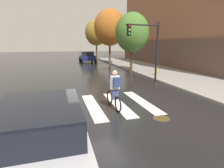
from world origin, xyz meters
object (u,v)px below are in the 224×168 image
(cyclist, at_px, (115,90))
(traffic_light_near, at_px, (147,42))
(sedan_mid, at_px, (87,57))
(street_tree_near, at_px, (132,33))
(manhole_cover, at_px, (161,118))
(street_tree_mid, at_px, (110,28))
(fire_hydrant, at_px, (156,71))
(sedan_near, at_px, (42,136))
(street_tree_far, at_px, (96,33))

(cyclist, xyz_separation_m, traffic_light_near, (3.70, 4.36, 2.02))
(sedan_mid, distance_m, street_tree_near, 12.12)
(street_tree_near, bearing_deg, manhole_cover, -106.70)
(street_tree_mid, bearing_deg, street_tree_near, -88.03)
(fire_hydrant, bearing_deg, street_tree_mid, 98.60)
(cyclist, bearing_deg, street_tree_near, 63.14)
(sedan_mid, bearing_deg, cyclist, -95.80)
(manhole_cover, relative_size, fire_hydrant, 0.82)
(cyclist, bearing_deg, sedan_near, -129.74)
(street_tree_near, relative_size, street_tree_mid, 0.79)
(street_tree_mid, distance_m, street_tree_far, 8.93)
(street_tree_far, bearing_deg, sedan_near, -104.38)
(street_tree_mid, bearing_deg, street_tree_far, 89.07)
(sedan_mid, bearing_deg, street_tree_mid, -65.03)
(manhole_cover, distance_m, street_tree_mid, 18.07)
(sedan_mid, height_order, cyclist, cyclist)
(sedan_mid, height_order, street_tree_mid, street_tree_mid)
(traffic_light_near, bearing_deg, fire_hydrant, 44.20)
(manhole_cover, height_order, street_tree_near, street_tree_near)
(sedan_mid, bearing_deg, traffic_light_near, -84.27)
(manhole_cover, distance_m, street_tree_far, 26.70)
(sedan_near, xyz_separation_m, traffic_light_near, (6.37, 7.58, 2.04))
(traffic_light_near, xyz_separation_m, street_tree_near, (0.84, 4.61, 0.92))
(sedan_near, xyz_separation_m, street_tree_far, (7.13, 27.83, 3.83))
(manhole_cover, height_order, sedan_mid, sedan_mid)
(manhole_cover, bearing_deg, street_tree_mid, 80.38)
(manhole_cover, relative_size, sedan_mid, 0.13)
(manhole_cover, bearing_deg, sedan_mid, 88.23)
(traffic_light_near, relative_size, street_tree_mid, 0.59)
(street_tree_far, bearing_deg, cyclist, -100.27)
(street_tree_far, bearing_deg, traffic_light_near, -92.15)
(manhole_cover, distance_m, fire_hydrant, 8.96)
(sedan_mid, bearing_deg, manhole_cover, -91.77)
(street_tree_near, bearing_deg, fire_hydrant, -65.87)
(street_tree_near, bearing_deg, traffic_light_near, -100.37)
(sedan_near, distance_m, street_tree_near, 14.47)
(fire_hydrant, bearing_deg, manhole_cover, -118.91)
(sedan_near, xyz_separation_m, cyclist, (2.67, 3.22, 0.02))
(sedan_mid, relative_size, traffic_light_near, 1.14)
(fire_hydrant, height_order, street_tree_far, street_tree_far)
(manhole_cover, bearing_deg, cyclist, 133.08)
(sedan_near, bearing_deg, street_tree_mid, 69.71)
(sedan_mid, xyz_separation_m, cyclist, (-2.08, -20.48, -0.00))
(sedan_mid, xyz_separation_m, street_tree_far, (2.38, 4.14, 3.80))
(sedan_near, bearing_deg, traffic_light_near, 49.93)
(manhole_cover, height_order, sedan_near, sedan_near)
(fire_hydrant, relative_size, street_tree_far, 0.11)
(cyclist, xyz_separation_m, street_tree_near, (4.54, 8.97, 2.94))
(street_tree_mid, bearing_deg, cyclist, -105.38)
(sedan_near, relative_size, sedan_mid, 0.96)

